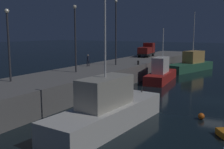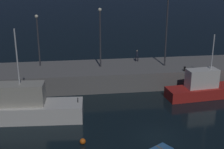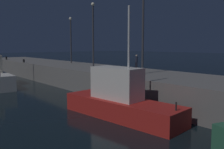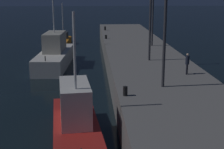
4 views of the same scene
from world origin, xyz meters
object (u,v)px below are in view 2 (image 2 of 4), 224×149
at_px(fishing_trawler_red, 24,107).
at_px(lamp_post_west, 38,36).
at_px(lamp_post_east, 100,33).
at_px(bollard_east, 185,69).
at_px(lamp_post_central, 167,27).
at_px(fishing_boat_orange, 203,88).
at_px(mooring_buoy_near, 83,141).
at_px(dockworker, 137,55).

distance_m(fishing_trawler_red, lamp_post_west, 12.53).
bearing_deg(lamp_post_east, bollard_east, -17.30).
relative_size(lamp_post_east, lamp_post_central, 0.85).
distance_m(fishing_boat_orange, lamp_post_west, 22.24).
xyz_separation_m(mooring_buoy_near, lamp_post_central, (11.87, 14.83, 7.48)).
height_order(fishing_trawler_red, fishing_boat_orange, fishing_trawler_red).
xyz_separation_m(mooring_buoy_near, dockworker, (8.56, 17.42, 3.10)).
bearing_deg(lamp_post_east, fishing_trawler_red, -132.37).
height_order(lamp_post_central, dockworker, lamp_post_central).
relative_size(mooring_buoy_near, lamp_post_east, 0.07).
xyz_separation_m(fishing_trawler_red, fishing_boat_orange, (20.77, 3.37, -0.16)).
xyz_separation_m(fishing_trawler_red, lamp_post_east, (8.84, 9.69, 5.65)).
height_order(lamp_post_east, dockworker, lamp_post_east).
height_order(lamp_post_central, bollard_east, lamp_post_central).
xyz_separation_m(fishing_trawler_red, dockworker, (14.26, 11.73, 1.99)).
height_order(fishing_trawler_red, bollard_east, fishing_trawler_red).
bearing_deg(dockworker, lamp_post_central, -37.97).
xyz_separation_m(fishing_boat_orange, bollard_east, (-1.35, 3.03, 1.52)).
height_order(fishing_boat_orange, bollard_east, fishing_boat_orange).
bearing_deg(dockworker, fishing_trawler_red, -140.56).
distance_m(lamp_post_east, dockworker, 6.84).
bearing_deg(lamp_post_central, fishing_boat_orange, -61.03).
xyz_separation_m(lamp_post_central, bollard_east, (1.84, -2.74, -5.02)).
xyz_separation_m(mooring_buoy_near, lamp_post_east, (3.15, 15.38, 6.75)).
relative_size(lamp_post_west, bollard_east, 11.56).
height_order(lamp_post_east, lamp_post_central, lamp_post_central).
height_order(fishing_trawler_red, lamp_post_west, fishing_trawler_red).
distance_m(lamp_post_west, lamp_post_central, 17.05).
distance_m(fishing_boat_orange, dockworker, 10.81).
relative_size(fishing_boat_orange, mooring_buoy_near, 17.78).
height_order(fishing_boat_orange, lamp_post_central, lamp_post_central).
height_order(mooring_buoy_near, lamp_post_west, lamp_post_west).
bearing_deg(lamp_post_central, lamp_post_east, 176.36).
bearing_deg(fishing_trawler_red, lamp_post_east, 47.63).
height_order(lamp_post_west, lamp_post_central, lamp_post_central).
bearing_deg(dockworker, fishing_boat_orange, -52.09).
distance_m(fishing_boat_orange, lamp_post_central, 9.29).
relative_size(fishing_trawler_red, lamp_post_east, 1.52).
bearing_deg(bollard_east, fishing_boat_orange, -66.00).
bearing_deg(dockworker, mooring_buoy_near, -116.17).
height_order(fishing_trawler_red, dockworker, fishing_trawler_red).
height_order(mooring_buoy_near, bollard_east, bollard_east).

